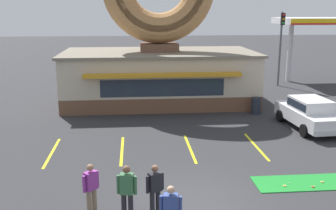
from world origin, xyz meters
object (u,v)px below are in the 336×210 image
object	(u,v)px
golf_ball	(289,183)
pedestrian_leather_jacket_man	(127,190)
pedestrian_clipboard_woman	(91,186)
traffic_light_pole	(281,39)
car_white	(309,112)
trash_bin	(256,105)
pedestrian_hooded_kid	(155,188)

from	to	relation	value
golf_ball	pedestrian_leather_jacket_man	bearing A→B (deg)	-161.65
pedestrian_clipboard_woman	traffic_light_pole	world-z (taller)	traffic_light_pole
pedestrian_leather_jacket_man	car_white	bearing A→B (deg)	42.04
pedestrian_leather_jacket_man	traffic_light_pole	size ratio (longest dim) A/B	0.29
golf_ball	pedestrian_leather_jacket_man	size ratio (longest dim) A/B	0.02
golf_ball	car_white	world-z (taller)	car_white
pedestrian_leather_jacket_man	pedestrian_clipboard_woman	distance (m)	1.20
car_white	pedestrian_clipboard_woman	xyz separation A→B (m)	(-10.26, -7.76, -0.02)
car_white	traffic_light_pole	world-z (taller)	traffic_light_pole
car_white	golf_ball	bearing A→B (deg)	-118.91
golf_ball	car_white	distance (m)	7.37
car_white	pedestrian_leather_jacket_man	distance (m)	12.37
car_white	pedestrian_leather_jacket_man	bearing A→B (deg)	-137.96
golf_ball	pedestrian_clipboard_woman	xyz separation A→B (m)	(-6.72, -1.35, 0.81)
pedestrian_clipboard_woman	trash_bin	xyz separation A→B (m)	(8.47, 10.84, -0.36)
pedestrian_hooded_kid	traffic_light_pole	size ratio (longest dim) A/B	0.28
pedestrian_clipboard_woman	trash_bin	distance (m)	13.76
car_white	pedestrian_clipboard_woman	world-z (taller)	car_white
pedestrian_hooded_kid	pedestrian_leather_jacket_man	size ratio (longest dim) A/B	0.94
golf_ball	car_white	bearing A→B (deg)	61.09
pedestrian_hooded_kid	pedestrian_leather_jacket_man	distance (m)	0.85
pedestrian_leather_jacket_man	traffic_light_pole	world-z (taller)	traffic_light_pole
pedestrian_hooded_kid	pedestrian_leather_jacket_man	world-z (taller)	pedestrian_leather_jacket_man
pedestrian_clipboard_woman	trash_bin	size ratio (longest dim) A/B	1.60
golf_ball	trash_bin	distance (m)	9.66
pedestrian_hooded_kid	traffic_light_pole	xyz separation A→B (m)	(11.00, 19.50, 2.83)
pedestrian_clipboard_woman	trash_bin	world-z (taller)	pedestrian_clipboard_woman
trash_bin	traffic_light_pole	size ratio (longest dim) A/B	0.17
trash_bin	pedestrian_hooded_kid	bearing A→B (deg)	-120.47
trash_bin	traffic_light_pole	xyz separation A→B (m)	(4.43, 8.34, 3.21)
car_white	pedestrian_hooded_kid	world-z (taller)	car_white
trash_bin	golf_ball	bearing A→B (deg)	-100.43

